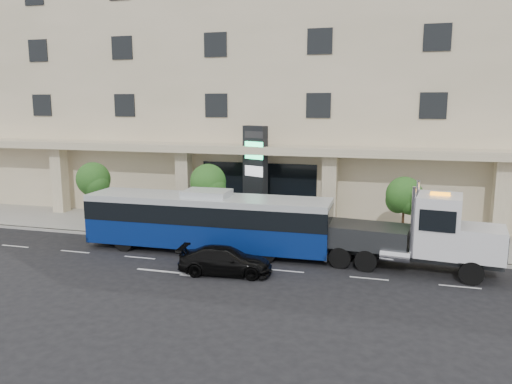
{
  "coord_description": "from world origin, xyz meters",
  "views": [
    {
      "loc": [
        8.91,
        -24.51,
        8.12
      ],
      "look_at": [
        1.49,
        2.0,
        3.23
      ],
      "focal_mm": 35.0,
      "sensor_mm": 36.0,
      "label": 1
    }
  ],
  "objects_px": {
    "signage_pylon": "(255,177)",
    "black_sedan": "(225,260)",
    "city_bus": "(207,220)",
    "tow_truck": "(419,236)"
  },
  "relations": [
    {
      "from": "signage_pylon",
      "to": "black_sedan",
      "type": "bearing_deg",
      "value": -59.93
    },
    {
      "from": "city_bus",
      "to": "black_sedan",
      "type": "bearing_deg",
      "value": -57.57
    },
    {
      "from": "black_sedan",
      "to": "signage_pylon",
      "type": "xyz_separation_m",
      "value": [
        -0.95,
        8.69,
        2.84
      ]
    },
    {
      "from": "tow_truck",
      "to": "black_sedan",
      "type": "xyz_separation_m",
      "value": [
        -8.97,
        -2.9,
        -1.14
      ]
    },
    {
      "from": "city_bus",
      "to": "signage_pylon",
      "type": "xyz_separation_m",
      "value": [
        1.24,
        5.37,
        1.74
      ]
    },
    {
      "from": "city_bus",
      "to": "signage_pylon",
      "type": "bearing_deg",
      "value": 75.96
    },
    {
      "from": "city_bus",
      "to": "signage_pylon",
      "type": "height_order",
      "value": "signage_pylon"
    },
    {
      "from": "city_bus",
      "to": "black_sedan",
      "type": "xyz_separation_m",
      "value": [
        2.19,
        -3.32,
        -1.1
      ]
    },
    {
      "from": "city_bus",
      "to": "tow_truck",
      "type": "height_order",
      "value": "tow_truck"
    },
    {
      "from": "tow_truck",
      "to": "black_sedan",
      "type": "height_order",
      "value": "tow_truck"
    }
  ]
}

